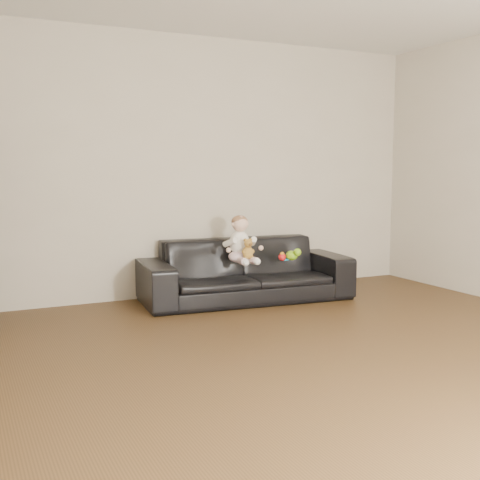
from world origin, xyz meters
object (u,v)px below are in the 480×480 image
toy_green (292,256)px  toy_blue_disc (284,259)px  teddy_bear (248,249)px  sofa (246,270)px  toy_rattle (282,257)px  baby (241,242)px

toy_green → toy_blue_disc: toy_green is taller
teddy_bear → toy_blue_disc: teddy_bear is taller
toy_green → toy_blue_disc: (-0.05, 0.05, -0.04)m
sofa → toy_rattle: size_ratio=27.02×
teddy_bear → toy_rattle: bearing=1.3°
sofa → teddy_bear: size_ratio=10.56×
toy_rattle → baby: bearing=172.4°
sofa → toy_green: 0.48m
toy_green → toy_rattle: size_ratio=1.81×
baby → sofa: bearing=47.6°
toy_rattle → teddy_bear: bearing=-168.8°
baby → teddy_bear: size_ratio=2.36×
sofa → toy_blue_disc: size_ratio=20.22×
toy_green → toy_blue_disc: 0.08m
toy_blue_disc → teddy_bear: bearing=-164.7°
toy_green → toy_rattle: 0.10m
baby → toy_green: 0.55m
baby → toy_green: (0.53, -0.06, -0.15)m
teddy_bear → toy_green: (0.52, 0.07, -0.10)m
baby → toy_rattle: 0.46m
sofa → baby: 0.33m
baby → toy_blue_disc: bearing=0.6°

